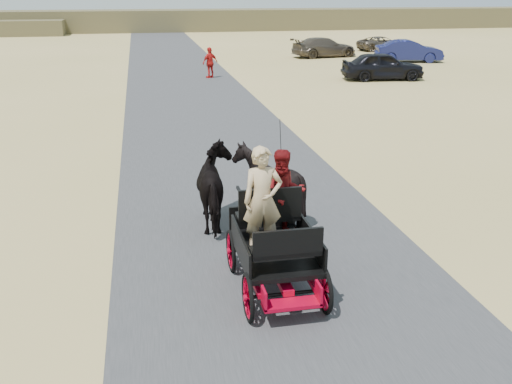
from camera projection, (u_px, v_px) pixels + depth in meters
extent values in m
plane|color=tan|center=(279.00, 272.00, 10.43)|extent=(140.00, 140.00, 0.00)
cube|color=#38383A|center=(279.00, 272.00, 10.43)|extent=(6.00, 140.00, 0.01)
cube|color=brown|center=(156.00, 21.00, 67.22)|extent=(140.00, 6.00, 2.40)
imported|color=black|center=(218.00, 187.00, 12.26)|extent=(0.91, 2.01, 1.70)
imported|color=black|center=(268.00, 184.00, 12.46)|extent=(1.37, 1.54, 1.70)
imported|color=tan|center=(263.00, 200.00, 9.34)|extent=(0.66, 0.43, 1.80)
imported|color=#660C0F|center=(284.00, 193.00, 9.98)|extent=(0.77, 0.60, 1.58)
imported|color=red|center=(210.00, 63.00, 32.41)|extent=(1.09, 0.87, 1.73)
imported|color=black|center=(383.00, 66.00, 31.82)|extent=(4.68, 2.30, 1.54)
imported|color=navy|center=(409.00, 51.00, 39.45)|extent=(4.76, 2.52, 1.49)
imported|color=brown|center=(324.00, 47.00, 42.25)|extent=(5.16, 2.82, 1.42)
imported|color=brown|center=(382.00, 44.00, 46.57)|extent=(4.25, 2.33, 1.13)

